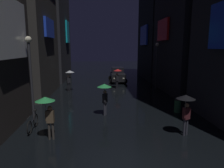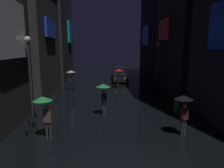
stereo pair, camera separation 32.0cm
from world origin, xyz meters
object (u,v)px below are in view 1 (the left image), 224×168
at_px(streetlamp_left_near, 30,69).
at_px(pedestrian_near_crossing_green, 105,91).
at_px(car_distant, 117,75).
at_px(pedestrian_midstreet_left_clear, 69,75).
at_px(streetlamp_right_far, 157,60).
at_px(trash_bin, 178,106).
at_px(pedestrian_foreground_right_green, 47,106).
at_px(pedestrian_far_right_red, 117,73).
at_px(pedestrian_midstreet_centre_black, 186,104).
at_px(bicycle_parked_at_storefront, 33,123).

bearing_deg(streetlamp_left_near, pedestrian_near_crossing_green, 7.47).
bearing_deg(car_distant, pedestrian_midstreet_left_clear, -135.44).
xyz_separation_m(car_distant, streetlamp_right_far, (3.62, -4.93, 2.18)).
height_order(streetlamp_right_far, trash_bin, streetlamp_right_far).
bearing_deg(pedestrian_foreground_right_green, pedestrian_far_right_red, 69.72).
bearing_deg(streetlamp_right_far, pedestrian_midstreet_left_clear, -177.77).
xyz_separation_m(pedestrian_midstreet_left_clear, trash_bin, (8.29, -7.37, -1.20)).
xyz_separation_m(pedestrian_midstreet_centre_black, streetlamp_right_far, (1.83, 11.41, 1.43)).
height_order(pedestrian_far_right_red, trash_bin, pedestrian_far_right_red).
bearing_deg(streetlamp_left_near, streetlamp_right_far, 41.03).
bearing_deg(pedestrian_far_right_red, pedestrian_foreground_right_green, -110.28).
bearing_deg(pedestrian_foreground_right_green, streetlamp_right_far, 53.26).
bearing_deg(streetlamp_left_near, pedestrian_foreground_right_green, -60.51).
height_order(pedestrian_midstreet_left_clear, pedestrian_foreground_right_green, same).
bearing_deg(trash_bin, pedestrian_midstreet_left_clear, 138.35).
bearing_deg(streetlamp_left_near, pedestrian_midstreet_centre_black, -18.34).
height_order(pedestrian_near_crossing_green, streetlamp_right_far, streetlamp_right_far).
bearing_deg(pedestrian_far_right_red, pedestrian_midstreet_centre_black, -79.78).
xyz_separation_m(streetlamp_right_far, trash_bin, (-0.70, -7.72, -2.63)).
relative_size(pedestrian_midstreet_left_clear, trash_bin, 2.28).
bearing_deg(streetlamp_left_near, pedestrian_far_right_red, 57.59).
relative_size(pedestrian_midstreet_centre_black, pedestrian_foreground_right_green, 1.00).
distance_m(pedestrian_midstreet_left_clear, car_distant, 7.57).
height_order(streetlamp_left_near, trash_bin, streetlamp_left_near).
height_order(pedestrian_midstreet_centre_black, pedestrian_foreground_right_green, same).
xyz_separation_m(pedestrian_midstreet_left_clear, streetlamp_right_far, (8.99, 0.35, 1.43)).
bearing_deg(streetlamp_right_far, trash_bin, -95.18).
xyz_separation_m(pedestrian_near_crossing_green, bicycle_parked_at_storefront, (-3.90, -2.01, -1.28)).
height_order(pedestrian_midstreet_left_clear, streetlamp_right_far, streetlamp_right_far).
bearing_deg(streetlamp_right_far, bicycle_parked_at_storefront, -133.40).
bearing_deg(bicycle_parked_at_storefront, pedestrian_midstreet_centre_black, -9.19).
relative_size(pedestrian_far_right_red, streetlamp_right_far, 0.43).
height_order(bicycle_parked_at_storefront, car_distant, car_distant).
relative_size(pedestrian_midstreet_centre_black, pedestrian_near_crossing_green, 1.00).
xyz_separation_m(pedestrian_far_right_red, streetlamp_right_far, (4.02, -0.72, 1.43)).
bearing_deg(trash_bin, pedestrian_near_crossing_green, -175.25).
height_order(pedestrian_midstreet_centre_black, car_distant, pedestrian_midstreet_centre_black).
relative_size(pedestrian_near_crossing_green, pedestrian_far_right_red, 1.00).
xyz_separation_m(pedestrian_far_right_red, bicycle_parked_at_storefront, (-5.58, -10.87, -1.28)).
relative_size(pedestrian_midstreet_left_clear, pedestrian_midstreet_centre_black, 1.00).
bearing_deg(trash_bin, pedestrian_far_right_red, 111.49).
height_order(bicycle_parked_at_storefront, streetlamp_left_near, streetlamp_left_near).
bearing_deg(pedestrian_near_crossing_green, pedestrian_foreground_right_green, -130.79).
xyz_separation_m(pedestrian_midstreet_centre_black, streetlamp_left_near, (-8.17, 2.71, 1.50)).
relative_size(pedestrian_midstreet_centre_black, streetlamp_left_near, 0.42).
bearing_deg(pedestrian_far_right_red, pedestrian_near_crossing_green, -100.72).
relative_size(pedestrian_midstreet_centre_black, streetlamp_right_far, 0.43).
bearing_deg(pedestrian_midstreet_centre_black, streetlamp_left_near, 161.66).
relative_size(bicycle_parked_at_storefront, car_distant, 0.44).
xyz_separation_m(streetlamp_left_near, trash_bin, (9.30, 0.98, -2.70)).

